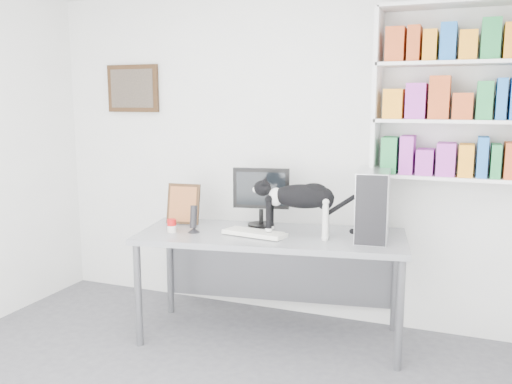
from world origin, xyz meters
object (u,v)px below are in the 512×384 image
(monitor, at_px, (261,197))
(speaker, at_px, (194,218))
(cat, at_px, (300,210))
(keyboard, at_px, (255,233))
(leaning_print, at_px, (183,203))
(desk, at_px, (271,286))
(pc_tower, at_px, (373,204))
(bookshelf, at_px, (449,92))
(soup_can, at_px, (172,226))

(monitor, distance_m, speaker, 0.56)
(speaker, distance_m, cat, 0.80)
(keyboard, bearing_deg, leaning_print, 174.47)
(desk, xyz_separation_m, speaker, (-0.55, -0.17, 0.52))
(pc_tower, distance_m, speaker, 1.32)
(keyboard, xyz_separation_m, cat, (0.32, 0.07, 0.19))
(monitor, bearing_deg, bookshelf, -2.17)
(keyboard, distance_m, cat, 0.38)
(monitor, xyz_separation_m, cat, (0.39, -0.24, -0.03))
(bookshelf, distance_m, soup_can, 2.22)
(bookshelf, distance_m, monitor, 1.57)
(keyboard, relative_size, soup_can, 4.68)
(leaning_print, bearing_deg, monitor, 7.07)
(monitor, xyz_separation_m, keyboard, (0.07, -0.30, -0.22))
(monitor, relative_size, leaning_print, 1.41)
(speaker, bearing_deg, soup_can, -164.76)
(speaker, bearing_deg, pc_tower, 11.83)
(pc_tower, relative_size, cat, 0.75)
(desk, height_order, pc_tower, pc_tower)
(cat, bearing_deg, bookshelf, 17.09)
(pc_tower, relative_size, soup_can, 4.98)
(monitor, height_order, pc_tower, pc_tower)
(desk, bearing_deg, cat, -16.86)
(monitor, xyz_separation_m, speaker, (-0.39, -0.38, -0.13))
(bookshelf, xyz_separation_m, speaker, (-1.73, -0.60, -0.93))
(cat, bearing_deg, leaning_print, 166.35)
(desk, distance_m, soup_can, 0.87)
(desk, height_order, speaker, speaker)
(pc_tower, xyz_separation_m, speaker, (-1.27, -0.33, -0.14))
(bookshelf, xyz_separation_m, leaning_print, (-1.94, -0.36, -0.87))
(keyboard, bearing_deg, desk, 53.50)
(speaker, xyz_separation_m, cat, (0.78, 0.15, 0.10))
(soup_can, bearing_deg, speaker, 18.18)
(bookshelf, relative_size, pc_tower, 2.52)
(monitor, relative_size, keyboard, 1.02)
(bookshelf, xyz_separation_m, cat, (-0.94, -0.45, -0.83))
(soup_can, bearing_deg, monitor, 38.37)
(monitor, distance_m, soup_can, 0.73)
(desk, relative_size, keyboard, 4.24)
(desk, distance_m, leaning_print, 0.96)
(keyboard, bearing_deg, bookshelf, 29.85)
(desk, relative_size, soup_can, 19.86)
(soup_can, xyz_separation_m, cat, (0.94, 0.20, 0.15))
(monitor, bearing_deg, speaker, -146.90)
(monitor, height_order, speaker, monitor)
(bookshelf, relative_size, leaning_print, 3.72)
(keyboard, xyz_separation_m, pc_tower, (0.81, 0.25, 0.23))
(bookshelf, bearing_deg, leaning_print, -169.51)
(pc_tower, height_order, leaning_print, pc_tower)
(bookshelf, relative_size, desk, 0.63)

